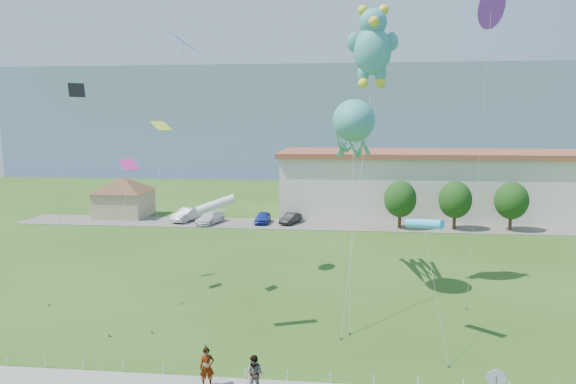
{
  "coord_description": "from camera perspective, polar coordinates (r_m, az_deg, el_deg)",
  "views": [
    {
      "loc": [
        3.36,
        -23.74,
        12.06
      ],
      "look_at": [
        0.06,
        8.0,
        7.63
      ],
      "focal_mm": 32.0,
      "sensor_mm": 36.0,
      "label": 1
    }
  ],
  "objects": [
    {
      "name": "ground",
      "position": [
        26.84,
        -1.99,
        -18.8
      ],
      "size": [
        160.0,
        160.0,
        0.0
      ],
      "primitive_type": "plane",
      "color": "#294C15",
      "rests_on": "ground"
    },
    {
      "name": "parking_strip",
      "position": [
        60.06,
        2.62,
        -3.66
      ],
      "size": [
        70.0,
        6.0,
        0.06
      ],
      "primitive_type": "cube",
      "color": "#59544C",
      "rests_on": "ground"
    },
    {
      "name": "hill_ridge",
      "position": [
        143.78,
        4.64,
        8.05
      ],
      "size": [
        160.0,
        50.0,
        25.0
      ],
      "primitive_type": "cube",
      "color": "gray",
      "rests_on": "ground"
    },
    {
      "name": "pavilion",
      "position": [
        68.14,
        -17.8,
        -0.1
      ],
      "size": [
        9.2,
        9.2,
        5.0
      ],
      "color": "tan",
      "rests_on": "ground"
    },
    {
      "name": "warehouse",
      "position": [
        71.87,
        24.26,
        0.86
      ],
      "size": [
        61.0,
        15.0,
        8.2
      ],
      "color": "beige",
      "rests_on": "ground"
    },
    {
      "name": "stop_sign",
      "position": [
        22.88,
        22.1,
        -19.16
      ],
      "size": [
        0.8,
        0.07,
        2.5
      ],
      "color": "slate",
      "rests_on": "ground"
    },
    {
      "name": "rope_fence",
      "position": [
        25.58,
        -2.42,
        -19.6
      ],
      "size": [
        26.05,
        0.05,
        0.5
      ],
      "color": "white",
      "rests_on": "ground"
    },
    {
      "name": "tree_near",
      "position": [
        58.77,
        12.36,
        -0.77
      ],
      "size": [
        3.6,
        3.6,
        5.47
      ],
      "color": "#3F2B19",
      "rests_on": "ground"
    },
    {
      "name": "tree_mid",
      "position": [
        59.75,
        18.09,
        -0.84
      ],
      "size": [
        3.6,
        3.6,
        5.47
      ],
      "color": "#3F2B19",
      "rests_on": "ground"
    },
    {
      "name": "tree_far",
      "position": [
        61.3,
        23.58,
        -0.89
      ],
      "size": [
        3.6,
        3.6,
        5.47
      ],
      "color": "#3F2B19",
      "rests_on": "ground"
    },
    {
      "name": "pedestrian_left",
      "position": [
        24.77,
        -9.0,
        -18.68
      ],
      "size": [
        0.77,
        0.61,
        1.84
      ],
      "primitive_type": "imported",
      "rotation": [
        0.0,
        0.0,
        0.29
      ],
      "color": "gray",
      "rests_on": "sidewalk"
    },
    {
      "name": "pedestrian_right",
      "position": [
        23.98,
        -3.7,
        -19.63
      ],
      "size": [
        0.96,
        0.8,
        1.76
      ],
      "primitive_type": "imported",
      "rotation": [
        0.0,
        0.0,
        -0.17
      ],
      "color": "gray",
      "rests_on": "sidewalk"
    },
    {
      "name": "parked_car_silver",
      "position": [
        63.22,
        -11.16,
        -2.47
      ],
      "size": [
        3.14,
        5.05,
        1.57
      ],
      "primitive_type": "imported",
      "rotation": [
        0.0,
        0.0,
        -0.34
      ],
      "color": "#ACABB2",
      "rests_on": "parking_strip"
    },
    {
      "name": "parked_car_white",
      "position": [
        61.16,
        -8.64,
        -2.85
      ],
      "size": [
        3.16,
        5.04,
        1.36
      ],
      "primitive_type": "imported",
      "rotation": [
        0.0,
        0.0,
        -0.29
      ],
      "color": "silver",
      "rests_on": "parking_strip"
    },
    {
      "name": "parked_car_blue",
      "position": [
        60.82,
        -2.83,
        -2.85
      ],
      "size": [
        1.65,
        3.91,
        1.32
      ],
      "primitive_type": "imported",
      "rotation": [
        0.0,
        0.0,
        -0.02
      ],
      "color": "#1B2D98",
      "rests_on": "parking_strip"
    },
    {
      "name": "parked_car_black",
      "position": [
        60.51,
        0.28,
        -2.94
      ],
      "size": [
        2.48,
        3.93,
        1.22
      ],
      "primitive_type": "imported",
      "rotation": [
        0.0,
        0.0,
        -0.35
      ],
      "color": "black",
      "rests_on": "parking_strip"
    },
    {
      "name": "octopus_kite",
      "position": [
        36.34,
        7.26,
        6.74
      ],
      "size": [
        2.87,
        13.87,
        13.51
      ],
      "color": "teal",
      "rests_on": "ground"
    },
    {
      "name": "teddy_bear_kite",
      "position": [
        37.43,
        9.37,
        15.86
      ],
      "size": [
        3.76,
        10.95,
        19.97
      ],
      "color": "teal",
      "rests_on": "ground"
    },
    {
      "name": "small_kite_cyan",
      "position": [
        28.91,
        14.92,
        -3.52
      ],
      "size": [
        1.15,
        4.67,
        6.95
      ],
      "color": "#38C0FF",
      "rests_on": "ground"
    },
    {
      "name": "small_kite_black",
      "position": [
        39.65,
        -22.74,
        7.86
      ],
      "size": [
        1.29,
        5.7,
        14.68
      ],
      "color": "black",
      "rests_on": "ground"
    },
    {
      "name": "small_kite_purple",
      "position": [
        40.91,
        21.62,
        17.81
      ],
      "size": [
        3.25,
        7.08,
        20.7
      ],
      "color": "purple",
      "rests_on": "ground"
    },
    {
      "name": "small_kite_pink",
      "position": [
        36.25,
        -17.45,
        1.23
      ],
      "size": [
        2.38,
        8.29,
        9.52
      ],
      "color": "#DF3192",
      "rests_on": "ground"
    },
    {
      "name": "small_kite_blue",
      "position": [
        39.9,
        -11.65,
        15.51
      ],
      "size": [
        2.34,
        6.87,
        18.58
      ],
      "color": "blue",
      "rests_on": "ground"
    },
    {
      "name": "small_kite_yellow",
      "position": [
        34.64,
        -14.01,
        4.84
      ],
      "size": [
        1.98,
        6.98,
        12.17
      ],
      "color": "#BFDF34",
      "rests_on": "ground"
    },
    {
      "name": "small_kite_white",
      "position": [
        29.14,
        -8.06,
        -1.51
      ],
      "size": [
        0.5,
        3.48,
        7.82
      ],
      "color": "white",
      "rests_on": "ground"
    }
  ]
}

